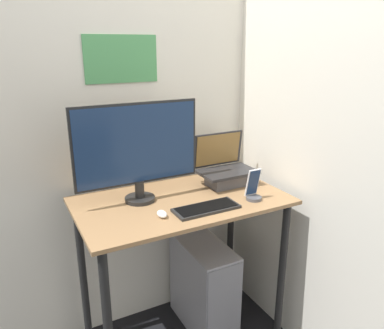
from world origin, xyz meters
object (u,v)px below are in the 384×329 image
object	(u,v)px
keyboard	(206,208)
computer_tower	(204,286)
cell_phone	(253,190)
mouse	(162,214)
laptop	(225,171)
monitor	(138,150)

from	to	relation	value
keyboard	computer_tower	world-z (taller)	keyboard
cell_phone	mouse	bearing A→B (deg)	176.86
laptop	computer_tower	world-z (taller)	laptop
cell_phone	computer_tower	world-z (taller)	cell_phone
cell_phone	computer_tower	distance (m)	0.75
monitor	cell_phone	size ratio (longest dim) A/B	3.88
cell_phone	laptop	bearing A→B (deg)	91.30
laptop	mouse	world-z (taller)	laptop
keyboard	cell_phone	xyz separation A→B (m)	(0.28, -0.00, 0.04)
keyboard	monitor	bearing A→B (deg)	133.73
monitor	computer_tower	world-z (taller)	monitor
keyboard	mouse	distance (m)	0.23
keyboard	computer_tower	distance (m)	0.71
computer_tower	keyboard	bearing A→B (deg)	-118.05
monitor	computer_tower	bearing A→B (deg)	-0.33
cell_phone	computer_tower	bearing A→B (deg)	119.07
cell_phone	computer_tower	size ratio (longest dim) A/B	0.29
keyboard	cell_phone	size ratio (longest dim) A/B	1.97
keyboard	computer_tower	size ratio (longest dim) A/B	0.58
monitor	keyboard	xyz separation A→B (m)	(0.25, -0.26, -0.26)
cell_phone	computer_tower	xyz separation A→B (m)	(-0.14, 0.26, -0.69)
monitor	computer_tower	distance (m)	0.99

